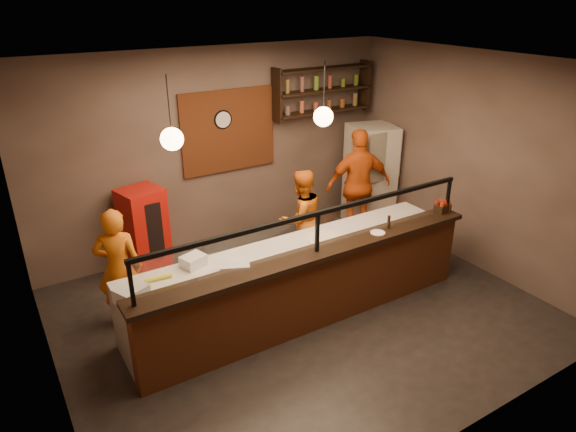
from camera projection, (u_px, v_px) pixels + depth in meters
floor at (302, 312)px, 6.86m from camera, size 6.00×6.00×0.00m
ceiling at (306, 65)px, 5.56m from camera, size 6.00×6.00×0.00m
wall_back at (217, 151)px, 8.15m from camera, size 6.00×0.00×6.00m
wall_left at (34, 266)px, 4.77m from camera, size 0.00×5.00×5.00m
wall_right at (472, 161)px, 7.65m from camera, size 0.00×5.00×5.00m
wall_front at (469, 299)px, 4.26m from camera, size 6.00×0.00×6.00m
brick_patch at (229, 131)px, 8.10m from camera, size 1.60×0.04×1.30m
service_counter at (316, 291)px, 6.42m from camera, size 4.60×0.25×1.00m
counter_ledge at (317, 253)px, 6.20m from camera, size 4.70×0.37×0.06m
worktop_cabinet at (294, 278)px, 6.84m from camera, size 4.60×0.75×0.85m
worktop at (295, 248)px, 6.66m from camera, size 4.60×0.75×0.05m
sneeze_guard at (317, 228)px, 6.07m from camera, size 4.50×0.05×0.52m
wall_shelving at (323, 90)px, 8.60m from camera, size 1.84×0.28×0.85m
wall_clock at (223, 119)px, 7.96m from camera, size 0.30×0.04×0.30m
pendant_left at (172, 139)px, 5.25m from camera, size 0.24×0.24×0.77m
pendant_right at (323, 117)px, 6.17m from camera, size 0.24×0.24×0.77m
cook_left at (119, 268)px, 6.36m from camera, size 0.68×0.58×1.58m
cook_mid at (301, 219)px, 7.75m from camera, size 0.79×0.63×1.55m
cook_right at (359, 185)px, 8.57m from camera, size 1.21×0.78×1.91m
fridge at (370, 176)px, 9.13m from camera, size 0.91×0.88×1.81m
red_cooler at (144, 232)px, 7.58m from camera, size 0.68×0.65×1.34m
pizza_dough at (325, 238)px, 6.85m from camera, size 0.65×0.65×0.01m
prep_tub_a at (132, 294)px, 5.48m from camera, size 0.39×0.36×0.16m
prep_tub_b at (193, 261)px, 6.16m from camera, size 0.33×0.29×0.14m
prep_tub_c at (235, 269)px, 5.96m from camera, size 0.42×0.38×0.17m
rolling_pin at (158, 278)px, 5.87m from camera, size 0.32×0.08×0.05m
condiment_caddy at (442, 208)px, 7.27m from camera, size 0.21×0.17×0.11m
pepper_mill at (389, 222)px, 6.75m from camera, size 0.05×0.05×0.18m
small_plate at (378, 233)px, 6.64m from camera, size 0.25×0.25×0.01m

